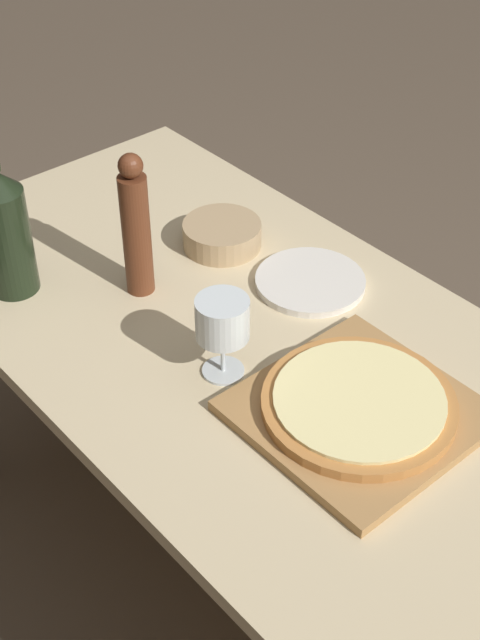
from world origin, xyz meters
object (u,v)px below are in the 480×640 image
at_px(pepper_mill, 136,228).
at_px(small_bowl, 222,235).
at_px(wine_bottle, 5,230).
at_px(pizza, 359,403).
at_px(wine_glass, 222,321).

relative_size(pepper_mill, small_bowl, 1.81).
bearing_deg(wine_bottle, small_bowl, -20.76).
relative_size(pizza, pepper_mill, 1.09).
bearing_deg(wine_glass, small_bowl, 50.42).
relative_size(wine_bottle, small_bowl, 2.00).
bearing_deg(wine_bottle, pepper_mill, -41.76).
xyz_separation_m(wine_bottle, wine_glass, (0.14, -0.43, -0.02)).
height_order(pepper_mill, small_bowl, pepper_mill).
bearing_deg(small_bowl, pepper_mill, -176.79).
relative_size(pizza, small_bowl, 1.97).
xyz_separation_m(pepper_mill, wine_glass, (-0.03, -0.27, -0.03)).
xyz_separation_m(pizza, wine_glass, (-0.09, 0.22, 0.08)).
distance_m(pizza, pepper_mill, 0.51).
bearing_deg(pepper_mill, wine_bottle, 138.24).
bearing_deg(pizza, pepper_mill, 97.05).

